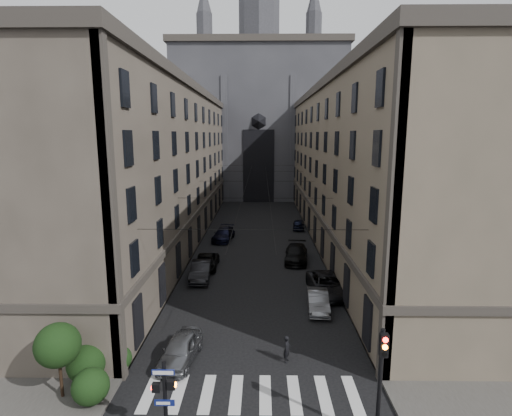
{
  "coord_description": "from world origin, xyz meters",
  "views": [
    {
      "loc": [
        0.51,
        -13.44,
        13.19
      ],
      "look_at": [
        0.17,
        12.83,
        8.3
      ],
      "focal_mm": 28.0,
      "sensor_mm": 36.0,
      "label": 1
    }
  ],
  "objects_px": {
    "gothic_tower": "(259,112)",
    "traffic_light_right": "(381,372)",
    "car_right_near": "(318,301)",
    "car_right_far": "(298,225)",
    "car_left_midnear": "(201,271)",
    "pedestrian": "(287,349)",
    "pedestrian_signal_left": "(165,397)",
    "car_left_midfar": "(206,262)",
    "car_left_far": "(224,234)",
    "car_right_midfar": "(296,254)",
    "car_right_midnear": "(327,284)",
    "car_left_near": "(181,349)"
  },
  "relations": [
    {
      "from": "pedestrian_signal_left",
      "to": "pedestrian",
      "type": "height_order",
      "value": "pedestrian_signal_left"
    },
    {
      "from": "car_right_near",
      "to": "car_right_far",
      "type": "distance_m",
      "value": 26.12
    },
    {
      "from": "pedestrian_signal_left",
      "to": "car_left_midfar",
      "type": "height_order",
      "value": "pedestrian_signal_left"
    },
    {
      "from": "car_left_midfar",
      "to": "car_left_far",
      "type": "xyz_separation_m",
      "value": [
        0.73,
        10.69,
        0.11
      ]
    },
    {
      "from": "car_left_midnear",
      "to": "car_right_midfar",
      "type": "relative_size",
      "value": 0.88
    },
    {
      "from": "traffic_light_right",
      "to": "pedestrian",
      "type": "height_order",
      "value": "traffic_light_right"
    },
    {
      "from": "traffic_light_right",
      "to": "car_right_midfar",
      "type": "height_order",
      "value": "traffic_light_right"
    },
    {
      "from": "pedestrian_signal_left",
      "to": "car_right_midfar",
      "type": "bearing_deg",
      "value": 73.06
    },
    {
      "from": "car_right_midnear",
      "to": "traffic_light_right",
      "type": "bearing_deg",
      "value": -96.28
    },
    {
      "from": "car_left_far",
      "to": "car_right_far",
      "type": "distance_m",
      "value": 11.64
    },
    {
      "from": "car_left_midfar",
      "to": "car_left_midnear",
      "type": "bearing_deg",
      "value": -91.76
    },
    {
      "from": "car_left_midnear",
      "to": "car_right_near",
      "type": "relative_size",
      "value": 1.14
    },
    {
      "from": "car_left_midnear",
      "to": "traffic_light_right",
      "type": "bearing_deg",
      "value": -64.22
    },
    {
      "from": "car_right_far",
      "to": "car_right_near",
      "type": "bearing_deg",
      "value": -86.5
    },
    {
      "from": "car_left_midnear",
      "to": "car_right_midnear",
      "type": "relative_size",
      "value": 0.86
    },
    {
      "from": "car_right_near",
      "to": "car_right_midfar",
      "type": "distance_m",
      "value": 11.81
    },
    {
      "from": "car_right_near",
      "to": "car_left_midfar",
      "type": "bearing_deg",
      "value": 139.37
    },
    {
      "from": "car_left_midfar",
      "to": "car_right_midfar",
      "type": "bearing_deg",
      "value": 14.66
    },
    {
      "from": "car_left_near",
      "to": "car_left_midfar",
      "type": "distance_m",
      "value": 16.48
    },
    {
      "from": "car_right_near",
      "to": "pedestrian",
      "type": "bearing_deg",
      "value": -108.32
    },
    {
      "from": "gothic_tower",
      "to": "car_left_near",
      "type": "distance_m",
      "value": 69.22
    },
    {
      "from": "pedestrian_signal_left",
      "to": "car_right_midnear",
      "type": "distance_m",
      "value": 19.33
    },
    {
      "from": "car_right_far",
      "to": "pedestrian",
      "type": "xyz_separation_m",
      "value": [
        -3.72,
        -33.18,
        0.16
      ]
    },
    {
      "from": "gothic_tower",
      "to": "car_left_midnear",
      "type": "bearing_deg",
      "value": -95.36
    },
    {
      "from": "car_left_near",
      "to": "car_left_far",
      "type": "height_order",
      "value": "car_left_far"
    },
    {
      "from": "pedestrian_signal_left",
      "to": "car_right_midfar",
      "type": "height_order",
      "value": "pedestrian_signal_left"
    },
    {
      "from": "traffic_light_right",
      "to": "car_left_midfar",
      "type": "distance_m",
      "value": 25.02
    },
    {
      "from": "car_left_midnear",
      "to": "car_right_midfar",
      "type": "bearing_deg",
      "value": 27.62
    },
    {
      "from": "car_left_midnear",
      "to": "pedestrian",
      "type": "relative_size",
      "value": 3.05
    },
    {
      "from": "car_right_near",
      "to": "traffic_light_right",
      "type": "bearing_deg",
      "value": -83.44
    },
    {
      "from": "gothic_tower",
      "to": "pedestrian_signal_left",
      "type": "distance_m",
      "value": 75.15
    },
    {
      "from": "car_left_midfar",
      "to": "car_right_near",
      "type": "height_order",
      "value": "car_right_near"
    },
    {
      "from": "gothic_tower",
      "to": "car_left_far",
      "type": "relative_size",
      "value": 10.84
    },
    {
      "from": "gothic_tower",
      "to": "traffic_light_right",
      "type": "bearing_deg",
      "value": -85.62
    },
    {
      "from": "pedestrian_signal_left",
      "to": "car_left_midnear",
      "type": "relative_size",
      "value": 0.81
    },
    {
      "from": "car_left_midfar",
      "to": "car_right_near",
      "type": "distance_m",
      "value": 13.56
    },
    {
      "from": "pedestrian_signal_left",
      "to": "car_left_midfar",
      "type": "xyz_separation_m",
      "value": [
        -1.41,
        22.97,
        -1.65
      ]
    },
    {
      "from": "gothic_tower",
      "to": "car_left_midnear",
      "type": "xyz_separation_m",
      "value": [
        -5.02,
        -53.5,
        -16.98
      ]
    },
    {
      "from": "car_left_midnear",
      "to": "car_left_far",
      "type": "bearing_deg",
      "value": 83.83
    },
    {
      "from": "car_left_near",
      "to": "pedestrian",
      "type": "bearing_deg",
      "value": 7.3
    },
    {
      "from": "car_left_far",
      "to": "car_right_midfar",
      "type": "xyz_separation_m",
      "value": [
        8.41,
        -8.3,
        0.04
      ]
    },
    {
      "from": "car_left_far",
      "to": "car_right_midnear",
      "type": "bearing_deg",
      "value": -51.57
    },
    {
      "from": "car_right_midnear",
      "to": "car_right_far",
      "type": "bearing_deg",
      "value": 85.88
    },
    {
      "from": "car_left_midnear",
      "to": "car_right_near",
      "type": "bearing_deg",
      "value": -35.69
    },
    {
      "from": "car_right_midnear",
      "to": "pedestrian_signal_left",
      "type": "bearing_deg",
      "value": -124.46
    },
    {
      "from": "car_left_near",
      "to": "car_right_midfar",
      "type": "relative_size",
      "value": 0.79
    },
    {
      "from": "pedestrian",
      "to": "car_right_midfar",
      "type": "bearing_deg",
      "value": 13.68
    },
    {
      "from": "car_right_midnear",
      "to": "gothic_tower",
      "type": "bearing_deg",
      "value": 91.29
    },
    {
      "from": "car_left_midfar",
      "to": "car_right_midfar",
      "type": "xyz_separation_m",
      "value": [
        9.14,
        2.4,
        0.15
      ]
    },
    {
      "from": "car_left_near",
      "to": "car_right_near",
      "type": "relative_size",
      "value": 1.02
    }
  ]
}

